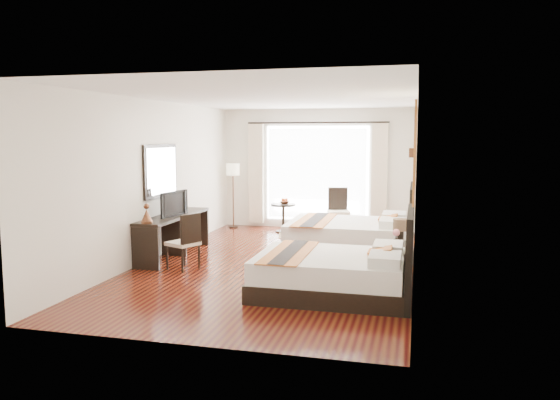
% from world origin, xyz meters
% --- Properties ---
extents(floor, '(4.50, 7.50, 0.01)m').
position_xyz_m(floor, '(0.00, 0.00, -0.01)').
color(floor, '#350909').
rests_on(floor, ground).
extents(ceiling, '(4.50, 7.50, 0.02)m').
position_xyz_m(ceiling, '(0.00, 0.00, 2.79)').
color(ceiling, white).
rests_on(ceiling, wall_headboard).
extents(wall_headboard, '(0.01, 7.50, 2.80)m').
position_xyz_m(wall_headboard, '(2.25, 0.00, 1.40)').
color(wall_headboard, silver).
rests_on(wall_headboard, floor).
extents(wall_desk, '(0.01, 7.50, 2.80)m').
position_xyz_m(wall_desk, '(-2.25, 0.00, 1.40)').
color(wall_desk, silver).
rests_on(wall_desk, floor).
extents(wall_window, '(4.50, 0.01, 2.80)m').
position_xyz_m(wall_window, '(0.00, 3.75, 1.40)').
color(wall_window, silver).
rests_on(wall_window, floor).
extents(wall_entry, '(4.50, 0.01, 2.80)m').
position_xyz_m(wall_entry, '(0.00, -3.75, 1.40)').
color(wall_entry, silver).
rests_on(wall_entry, floor).
extents(window_glass, '(2.40, 0.02, 2.20)m').
position_xyz_m(window_glass, '(0.00, 3.73, 1.30)').
color(window_glass, white).
rests_on(window_glass, wall_window).
extents(sheer_curtain, '(2.30, 0.02, 2.10)m').
position_xyz_m(sheer_curtain, '(0.00, 3.67, 1.30)').
color(sheer_curtain, white).
rests_on(sheer_curtain, wall_window).
extents(drape_left, '(0.35, 0.14, 2.35)m').
position_xyz_m(drape_left, '(-1.45, 3.63, 1.28)').
color(drape_left, '#BBB191').
rests_on(drape_left, floor).
extents(drape_right, '(0.35, 0.14, 2.35)m').
position_xyz_m(drape_right, '(1.45, 3.63, 1.28)').
color(drape_right, '#BBB191').
rests_on(drape_right, floor).
extents(art_panel_near, '(0.03, 0.50, 1.35)m').
position_xyz_m(art_panel_near, '(2.23, -1.53, 1.95)').
color(art_panel_near, maroon).
rests_on(art_panel_near, wall_headboard).
extents(art_panel_far, '(0.03, 0.50, 1.35)m').
position_xyz_m(art_panel_far, '(2.23, 1.16, 1.95)').
color(art_panel_far, maroon).
rests_on(art_panel_far, wall_headboard).
extents(wall_sconce, '(0.10, 0.14, 0.14)m').
position_xyz_m(wall_sconce, '(2.19, -0.32, 1.92)').
color(wall_sconce, '#4B2C1B').
rests_on(wall_sconce, wall_headboard).
extents(mirror_frame, '(0.04, 1.25, 0.95)m').
position_xyz_m(mirror_frame, '(-2.22, 0.17, 1.55)').
color(mirror_frame, black).
rests_on(mirror_frame, wall_desk).
extents(mirror_glass, '(0.01, 1.12, 0.82)m').
position_xyz_m(mirror_glass, '(-2.19, 0.17, 1.55)').
color(mirror_glass, white).
rests_on(mirror_glass, mirror_frame).
extents(bed_near, '(2.12, 1.65, 1.19)m').
position_xyz_m(bed_near, '(1.25, -1.53, 0.31)').
color(bed_near, black).
rests_on(bed_near, floor).
extents(bed_far, '(2.30, 1.79, 1.30)m').
position_xyz_m(bed_far, '(1.16, 1.16, 0.33)').
color(bed_far, black).
rests_on(bed_far, floor).
extents(nightstand, '(0.43, 0.54, 0.52)m').
position_xyz_m(nightstand, '(2.02, -0.32, 0.26)').
color(nightstand, black).
rests_on(nightstand, floor).
extents(table_lamp, '(0.24, 0.24, 0.38)m').
position_xyz_m(table_lamp, '(2.04, -0.19, 0.76)').
color(table_lamp, black).
rests_on(table_lamp, nightstand).
extents(vase, '(0.16, 0.16, 0.13)m').
position_xyz_m(vase, '(1.99, -0.44, 0.57)').
color(vase, black).
rests_on(vase, nightstand).
extents(console_desk, '(0.50, 2.20, 0.76)m').
position_xyz_m(console_desk, '(-1.99, 0.17, 0.38)').
color(console_desk, black).
rests_on(console_desk, floor).
extents(television, '(0.23, 0.79, 0.45)m').
position_xyz_m(television, '(-1.97, 0.02, 0.98)').
color(television, black).
rests_on(television, console_desk).
extents(bronze_figurine, '(0.25, 0.25, 0.29)m').
position_xyz_m(bronze_figurine, '(-1.99, -0.83, 0.90)').
color(bronze_figurine, '#4B2C1B').
rests_on(bronze_figurine, console_desk).
extents(desk_chair, '(0.57, 0.57, 0.93)m').
position_xyz_m(desk_chair, '(-1.39, -0.74, 0.28)').
color(desk_chair, '#C1AC94').
rests_on(desk_chair, floor).
extents(floor_lamp, '(0.31, 0.31, 1.52)m').
position_xyz_m(floor_lamp, '(-1.95, 3.37, 1.28)').
color(floor_lamp, black).
rests_on(floor_lamp, floor).
extents(side_table, '(0.56, 0.56, 0.65)m').
position_xyz_m(side_table, '(-0.65, 3.06, 0.32)').
color(side_table, black).
rests_on(side_table, floor).
extents(fruit_bowl, '(0.26, 0.26, 0.06)m').
position_xyz_m(fruit_bowl, '(-0.62, 3.07, 0.68)').
color(fruit_bowl, '#412717').
rests_on(fruit_bowl, side_table).
extents(window_chair, '(0.57, 0.57, 1.01)m').
position_xyz_m(window_chair, '(0.58, 3.29, 0.31)').
color(window_chair, '#C1AC94').
rests_on(window_chair, floor).
extents(jute_rug, '(1.57, 1.24, 0.01)m').
position_xyz_m(jute_rug, '(0.01, 2.89, 0.01)').
color(jute_rug, tan).
rests_on(jute_rug, floor).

